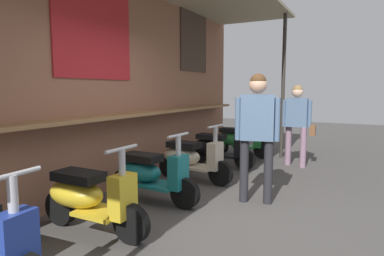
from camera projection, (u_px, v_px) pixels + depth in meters
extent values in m
plane|color=#474442|center=(221.00, 215.00, 4.05)|extent=(25.51, 25.51, 0.00)
cube|color=#8C5B44|center=(94.00, 80.00, 4.80)|extent=(9.11, 0.25, 3.34)
cube|color=olive|center=(111.00, 117.00, 4.72)|extent=(8.20, 0.36, 0.05)
cube|color=#B22328|center=(95.00, 25.00, 4.57)|extent=(1.46, 0.02, 1.47)
cube|color=#423328|center=(194.00, 41.00, 7.14)|extent=(1.16, 0.02, 1.32)
cylinder|color=#332D28|center=(283.00, 86.00, 7.29)|extent=(0.08, 0.08, 3.19)
cube|color=#233D9E|center=(16.00, 242.00, 2.30)|extent=(0.29, 0.18, 0.44)
cylinder|color=#B7B7BC|center=(15.00, 225.00, 2.29)|extent=(0.07, 0.07, 0.70)
cylinder|color=#B7B7BC|center=(11.00, 175.00, 2.24)|extent=(0.46, 0.07, 0.04)
ellipsoid|color=gold|center=(76.00, 193.00, 3.61)|extent=(0.38, 0.70, 0.30)
cube|color=black|center=(79.00, 176.00, 3.56)|extent=(0.30, 0.55, 0.10)
cube|color=gold|center=(101.00, 212.00, 3.46)|extent=(0.38, 0.50, 0.04)
cube|color=gold|center=(123.00, 196.00, 3.30)|extent=(0.28, 0.16, 0.44)
cylinder|color=#B7B7BC|center=(122.00, 183.00, 3.28)|extent=(0.07, 0.07, 0.70)
cylinder|color=#B7B7BC|center=(122.00, 149.00, 3.24)|extent=(0.46, 0.04, 0.04)
cylinder|color=black|center=(131.00, 224.00, 3.28)|extent=(0.10, 0.40, 0.40)
cylinder|color=black|center=(61.00, 207.00, 3.74)|extent=(0.10, 0.40, 0.40)
ellipsoid|color=#197075|center=(139.00, 171.00, 4.59)|extent=(0.40, 0.71, 0.30)
cube|color=black|center=(142.00, 157.00, 4.54)|extent=(0.32, 0.56, 0.10)
cube|color=#197075|center=(160.00, 185.00, 4.44)|extent=(0.40, 0.51, 0.04)
cube|color=#197075|center=(178.00, 172.00, 4.26)|extent=(0.29, 0.17, 0.44)
cylinder|color=#B7B7BC|center=(178.00, 162.00, 4.25)|extent=(0.07, 0.07, 0.70)
cylinder|color=#B7B7BC|center=(178.00, 135.00, 4.21)|extent=(0.46, 0.05, 0.04)
cylinder|color=black|center=(185.00, 194.00, 4.24)|extent=(0.11, 0.40, 0.40)
cylinder|color=black|center=(126.00, 183.00, 4.74)|extent=(0.11, 0.40, 0.40)
ellipsoid|color=beige|center=(182.00, 156.00, 5.63)|extent=(0.43, 0.73, 0.30)
cube|color=black|center=(184.00, 145.00, 5.58)|extent=(0.34, 0.57, 0.10)
cube|color=beige|center=(199.00, 167.00, 5.47)|extent=(0.42, 0.53, 0.04)
cube|color=beige|center=(215.00, 156.00, 5.28)|extent=(0.29, 0.18, 0.44)
cylinder|color=#B7B7BC|center=(215.00, 148.00, 5.27)|extent=(0.07, 0.07, 0.70)
cylinder|color=#B7B7BC|center=(215.00, 126.00, 5.22)|extent=(0.46, 0.07, 0.04)
cylinder|color=black|center=(221.00, 173.00, 5.26)|extent=(0.13, 0.41, 0.40)
cylinder|color=black|center=(170.00, 166.00, 5.79)|extent=(0.13, 0.41, 0.40)
ellipsoid|color=black|center=(209.00, 146.00, 6.60)|extent=(0.40, 0.71, 0.30)
cube|color=black|center=(211.00, 137.00, 6.55)|extent=(0.32, 0.56, 0.10)
cube|color=black|center=(225.00, 155.00, 6.46)|extent=(0.39, 0.51, 0.04)
cube|color=black|center=(240.00, 145.00, 6.30)|extent=(0.28, 0.17, 0.44)
cylinder|color=#B7B7BC|center=(240.00, 139.00, 6.29)|extent=(0.07, 0.07, 0.70)
cylinder|color=#B7B7BC|center=(241.00, 120.00, 6.25)|extent=(0.46, 0.05, 0.04)
cylinder|color=black|center=(245.00, 160.00, 6.29)|extent=(0.11, 0.40, 0.40)
cylinder|color=black|center=(198.00, 155.00, 6.73)|extent=(0.11, 0.40, 0.40)
ellipsoid|color=#237533|center=(230.00, 139.00, 7.61)|extent=(0.43, 0.73, 0.30)
cube|color=black|center=(232.00, 130.00, 7.57)|extent=(0.34, 0.57, 0.10)
cube|color=#237533|center=(245.00, 146.00, 7.49)|extent=(0.42, 0.53, 0.04)
cube|color=#237533|center=(258.00, 137.00, 7.34)|extent=(0.29, 0.18, 0.44)
cylinder|color=#B7B7BC|center=(258.00, 132.00, 7.32)|extent=(0.07, 0.07, 0.70)
cylinder|color=#B7B7BC|center=(259.00, 116.00, 7.28)|extent=(0.46, 0.07, 0.04)
cylinder|color=black|center=(263.00, 150.00, 7.33)|extent=(0.13, 0.41, 0.40)
cylinder|color=black|center=(220.00, 147.00, 7.73)|extent=(0.13, 0.41, 0.40)
cylinder|color=gray|center=(288.00, 146.00, 6.70)|extent=(0.12, 0.12, 0.80)
cylinder|color=gray|center=(303.00, 148.00, 6.47)|extent=(0.12, 0.12, 0.80)
cube|color=slate|center=(297.00, 112.00, 6.50)|extent=(0.23, 0.41, 0.56)
sphere|color=beige|center=(298.00, 92.00, 6.46)|extent=(0.22, 0.22, 0.22)
sphere|color=olive|center=(298.00, 90.00, 6.45)|extent=(0.20, 0.20, 0.20)
cylinder|color=slate|center=(284.00, 113.00, 6.60)|extent=(0.08, 0.08, 0.53)
cylinder|color=slate|center=(310.00, 114.00, 6.41)|extent=(0.08, 0.08, 0.53)
cube|color=brown|center=(313.00, 130.00, 6.44)|extent=(0.27, 0.12, 0.20)
cylinder|color=#232328|center=(268.00, 172.00, 4.42)|extent=(0.12, 0.12, 0.86)
cylinder|color=#232328|center=(244.00, 171.00, 4.50)|extent=(0.12, 0.12, 0.86)
cube|color=slate|center=(257.00, 118.00, 4.37)|extent=(0.30, 0.46, 0.61)
sphere|color=tan|center=(258.00, 85.00, 4.32)|extent=(0.23, 0.23, 0.23)
sphere|color=#472D19|center=(258.00, 82.00, 4.32)|extent=(0.21, 0.21, 0.21)
cylinder|color=slate|center=(277.00, 120.00, 4.32)|extent=(0.08, 0.08, 0.57)
cylinder|color=slate|center=(238.00, 119.00, 4.43)|extent=(0.08, 0.08, 0.57)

